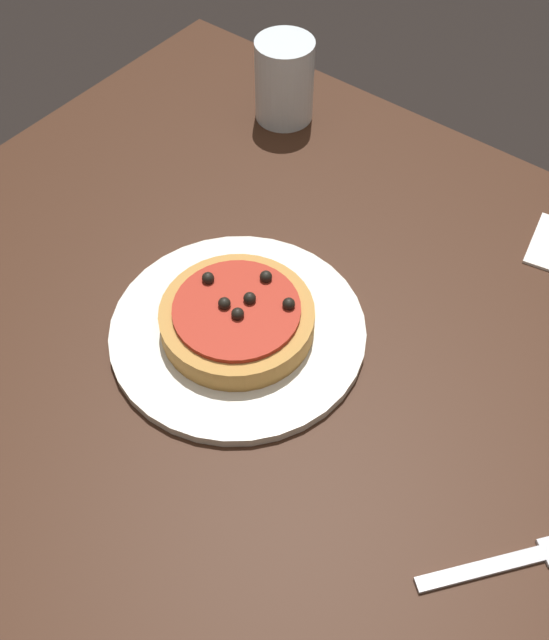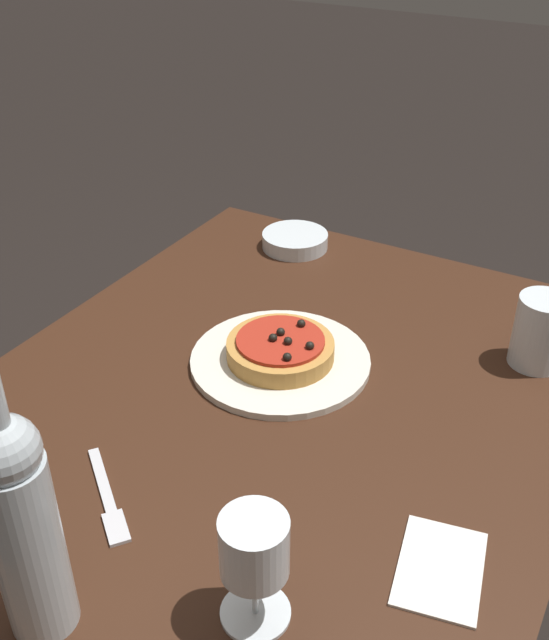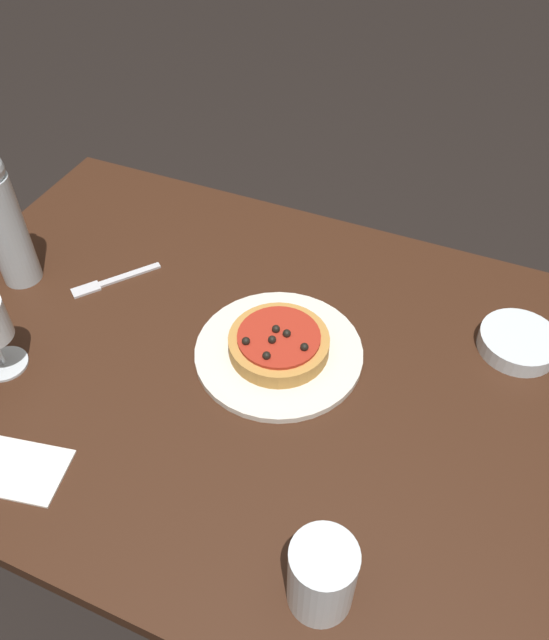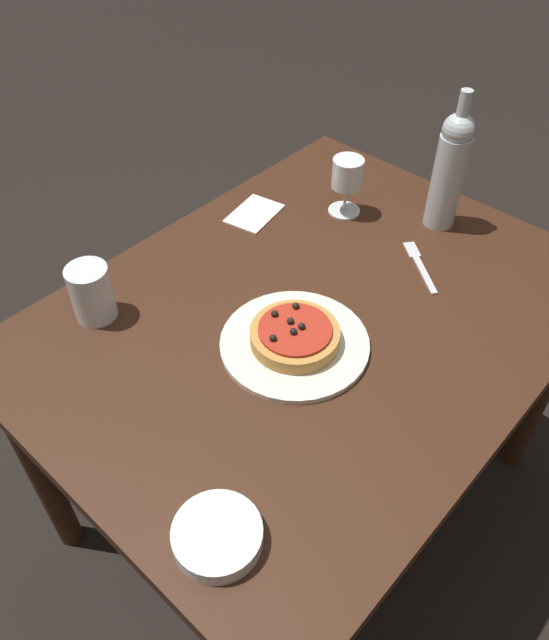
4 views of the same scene
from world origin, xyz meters
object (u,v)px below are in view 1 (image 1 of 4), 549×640
Objects in this scene: pizza at (237,318)px; water_cup at (284,80)px; dinner_plate at (238,331)px; dining_table at (323,404)px; fork at (519,559)px.

pizza is 1.45× the size of water_cup.
water_cup is (-0.21, 0.35, 0.05)m from dinner_plate.
dinner_plate reaches higher than dining_table.
fork reaches higher than dining_table.
dinner_plate is 0.37m from fork.
dining_table is 4.01× the size of dinner_plate.
dining_table is at bearing -46.20° from water_cup.
fork is at bearing -6.57° from dinner_plate.
dining_table is 6.74× the size of pizza.
pizza is (-0.10, -0.04, 0.13)m from dining_table.
water_cup is at bearing 120.14° from pizza.
dinner_plate is at bearing -159.84° from dining_table.
dinner_plate reaches higher than fork.
water_cup is (-0.21, 0.35, 0.03)m from pizza.
dining_table is 0.17m from pizza.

